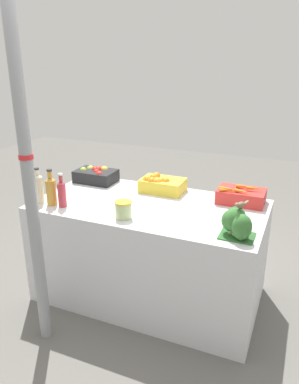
{
  "coord_description": "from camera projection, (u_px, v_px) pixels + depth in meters",
  "views": [
    {
      "loc": [
        1.07,
        -2.5,
        1.94
      ],
      "look_at": [
        0.0,
        0.0,
        0.93
      ],
      "focal_mm": 35.0,
      "sensor_mm": 36.0,
      "label": 1
    }
  ],
  "objects": [
    {
      "name": "market_table",
      "position": [
        150.0,
        251.0,
        3.08
      ],
      "size": [
        1.78,
        0.94,
        0.83
      ],
      "primitive_type": "cube",
      "color": "silver",
      "rests_on": "ground_plane"
    },
    {
      "name": "apple_crate",
      "position": [
        96.0,
        175.0,
        3.43
      ],
      "size": [
        0.36,
        0.24,
        0.14
      ],
      "color": "black",
      "rests_on": "market_table"
    },
    {
      "name": "orange_crate",
      "position": [
        160.0,
        184.0,
        3.18
      ],
      "size": [
        0.36,
        0.24,
        0.14
      ],
      "color": "gold",
      "rests_on": "market_table"
    },
    {
      "name": "juice_bottle_amber",
      "position": [
        51.0,
        190.0,
        2.88
      ],
      "size": [
        0.08,
        0.08,
        0.29
      ],
      "color": "gold",
      "rests_on": "market_table"
    },
    {
      "name": "sparrow_bird",
      "position": [
        240.0,
        205.0,
        2.34
      ],
      "size": [
        0.07,
        0.13,
        0.05
      ],
      "rotation": [
        0.0,
        0.0,
        -2.05
      ],
      "color": "#4C3D2D",
      "rests_on": "broccoli_pile"
    },
    {
      "name": "support_pole",
      "position": [
        27.0,
        170.0,
        2.31
      ],
      "size": [
        0.09,
        0.09,
        2.53
      ],
      "color": "gray",
      "rests_on": "ground_plane"
    },
    {
      "name": "juice_bottle_cloudy",
      "position": [
        39.0,
        188.0,
        2.92
      ],
      "size": [
        0.07,
        0.07,
        0.28
      ],
      "color": "beige",
      "rests_on": "market_table"
    },
    {
      "name": "pickle_jar",
      "position": [
        123.0,
        210.0,
        2.66
      ],
      "size": [
        0.12,
        0.12,
        0.13
      ],
      "color": "#B2C684",
      "rests_on": "market_table"
    },
    {
      "name": "ground_plane",
      "position": [
        150.0,
        294.0,
        3.22
      ],
      "size": [
        10.0,
        10.0,
        0.0
      ],
      "primitive_type": "plane",
      "color": "#605E59"
    },
    {
      "name": "juice_bottle_ruby",
      "position": [
        62.0,
        193.0,
        2.85
      ],
      "size": [
        0.06,
        0.06,
        0.27
      ],
      "color": "#B2333D",
      "rests_on": "market_table"
    },
    {
      "name": "carrot_crate",
      "position": [
        241.0,
        196.0,
        2.94
      ],
      "size": [
        0.36,
        0.24,
        0.15
      ],
      "color": "red",
      "rests_on": "market_table"
    },
    {
      "name": "broccoli_pile",
      "position": [
        236.0,
        222.0,
        2.38
      ],
      "size": [
        0.22,
        0.21,
        0.19
      ],
      "color": "#2D602D",
      "rests_on": "market_table"
    }
  ]
}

